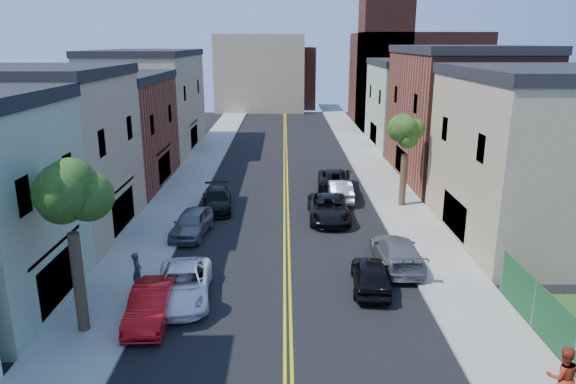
{
  "coord_description": "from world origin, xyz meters",
  "views": [
    {
      "loc": [
        -0.13,
        -4.14,
        10.87
      ],
      "look_at": [
        0.1,
        26.74,
        2.0
      ],
      "focal_mm": 32.71,
      "sensor_mm": 36.0,
      "label": 1
    }
  ],
  "objects_px": {
    "black_car_left": "(216,200)",
    "grey_car_right": "(397,252)",
    "red_sedan": "(151,304)",
    "black_suv_lane": "(329,208)",
    "pedestrian_right": "(562,377)",
    "silver_car_right": "(340,190)",
    "black_car_right": "(371,275)",
    "white_pickup": "(183,284)",
    "pedestrian_left": "(137,271)",
    "dark_car_right_far": "(336,179)",
    "grey_car_left": "(192,223)"
  },
  "relations": [
    {
      "from": "red_sedan",
      "to": "grey_car_right",
      "type": "xyz_separation_m",
      "value": [
        11.0,
        5.28,
        0.04
      ]
    },
    {
      "from": "red_sedan",
      "to": "pedestrian_left",
      "type": "bearing_deg",
      "value": 113.3
    },
    {
      "from": "black_car_left",
      "to": "red_sedan",
      "type": "bearing_deg",
      "value": -99.37
    },
    {
      "from": "white_pickup",
      "to": "black_suv_lane",
      "type": "distance_m",
      "value": 12.87
    },
    {
      "from": "grey_car_right",
      "to": "black_car_right",
      "type": "relative_size",
      "value": 1.24
    },
    {
      "from": "black_car_right",
      "to": "pedestrian_right",
      "type": "height_order",
      "value": "pedestrian_right"
    },
    {
      "from": "black_suv_lane",
      "to": "pedestrian_right",
      "type": "distance_m",
      "value": 18.75
    },
    {
      "from": "silver_car_right",
      "to": "pedestrian_right",
      "type": "xyz_separation_m",
      "value": [
        4.47,
        -22.12,
        0.4
      ]
    },
    {
      "from": "grey_car_left",
      "to": "dark_car_right_far",
      "type": "distance_m",
      "value": 13.66
    },
    {
      "from": "black_car_right",
      "to": "pedestrian_right",
      "type": "bearing_deg",
      "value": 123.32
    },
    {
      "from": "pedestrian_left",
      "to": "pedestrian_right",
      "type": "relative_size",
      "value": 0.88
    },
    {
      "from": "black_car_right",
      "to": "grey_car_right",
      "type": "bearing_deg",
      "value": -119.07
    },
    {
      "from": "dark_car_right_far",
      "to": "pedestrian_left",
      "type": "relative_size",
      "value": 3.31
    },
    {
      "from": "dark_car_right_far",
      "to": "black_suv_lane",
      "type": "bearing_deg",
      "value": 84.95
    },
    {
      "from": "white_pickup",
      "to": "silver_car_right",
      "type": "distance_m",
      "value": 17.05
    },
    {
      "from": "black_car_right",
      "to": "pedestrian_right",
      "type": "distance_m",
      "value": 9.32
    },
    {
      "from": "white_pickup",
      "to": "grey_car_right",
      "type": "distance_m",
      "value": 10.64
    },
    {
      "from": "black_car_left",
      "to": "grey_car_right",
      "type": "xyz_separation_m",
      "value": [
        10.16,
        -9.24,
        0.05
      ]
    },
    {
      "from": "red_sedan",
      "to": "grey_car_left",
      "type": "relative_size",
      "value": 0.97
    },
    {
      "from": "pedestrian_right",
      "to": "grey_car_right",
      "type": "bearing_deg",
      "value": -69.77
    },
    {
      "from": "grey_car_left",
      "to": "pedestrian_right",
      "type": "height_order",
      "value": "pedestrian_right"
    },
    {
      "from": "black_suv_lane",
      "to": "pedestrian_right",
      "type": "bearing_deg",
      "value": -72.43
    },
    {
      "from": "white_pickup",
      "to": "black_car_left",
      "type": "xyz_separation_m",
      "value": [
        -0.11,
        12.71,
        -0.0
      ]
    },
    {
      "from": "white_pickup",
      "to": "red_sedan",
      "type": "bearing_deg",
      "value": -122.52
    },
    {
      "from": "pedestrian_right",
      "to": "pedestrian_left",
      "type": "bearing_deg",
      "value": -22.19
    },
    {
      "from": "grey_car_right",
      "to": "pedestrian_right",
      "type": "xyz_separation_m",
      "value": [
        2.77,
        -10.72,
        0.39
      ]
    },
    {
      "from": "black_car_right",
      "to": "black_car_left",
      "type": "bearing_deg",
      "value": -49.68
    },
    {
      "from": "black_car_left",
      "to": "pedestrian_right",
      "type": "relative_size",
      "value": 2.43
    },
    {
      "from": "dark_car_right_far",
      "to": "grey_car_left",
      "type": "bearing_deg",
      "value": 50.83
    },
    {
      "from": "red_sedan",
      "to": "pedestrian_right",
      "type": "height_order",
      "value": "pedestrian_right"
    },
    {
      "from": "black_car_left",
      "to": "black_car_right",
      "type": "height_order",
      "value": "black_car_right"
    },
    {
      "from": "red_sedan",
      "to": "pedestrian_left",
      "type": "relative_size",
      "value": 2.47
    },
    {
      "from": "white_pickup",
      "to": "black_car_left",
      "type": "relative_size",
      "value": 1.05
    },
    {
      "from": "white_pickup",
      "to": "black_suv_lane",
      "type": "bearing_deg",
      "value": 50.65
    },
    {
      "from": "red_sedan",
      "to": "dark_car_right_far",
      "type": "relative_size",
      "value": 0.75
    },
    {
      "from": "silver_car_right",
      "to": "pedestrian_right",
      "type": "relative_size",
      "value": 2.27
    },
    {
      "from": "silver_car_right",
      "to": "black_car_right",
      "type": "bearing_deg",
      "value": 89.36
    },
    {
      "from": "silver_car_right",
      "to": "red_sedan",
      "type": "bearing_deg",
      "value": 60.22
    },
    {
      "from": "red_sedan",
      "to": "black_car_left",
      "type": "distance_m",
      "value": 14.55
    },
    {
      "from": "pedestrian_left",
      "to": "grey_car_left",
      "type": "bearing_deg",
      "value": -23.87
    },
    {
      "from": "pedestrian_right",
      "to": "dark_car_right_far",
      "type": "bearing_deg",
      "value": -74.17
    },
    {
      "from": "black_car_left",
      "to": "silver_car_right",
      "type": "distance_m",
      "value": 8.73
    },
    {
      "from": "pedestrian_left",
      "to": "pedestrian_right",
      "type": "distance_m",
      "value": 16.94
    },
    {
      "from": "silver_car_right",
      "to": "black_suv_lane",
      "type": "xyz_separation_m",
      "value": [
        -1.12,
        -4.22,
        0.02
      ]
    },
    {
      "from": "black_car_left",
      "to": "dark_car_right_far",
      "type": "distance_m",
      "value": 9.92
    },
    {
      "from": "dark_car_right_far",
      "to": "black_car_right",
      "type": "bearing_deg",
      "value": 93.73
    },
    {
      "from": "red_sedan",
      "to": "black_suv_lane",
      "type": "height_order",
      "value": "black_suv_lane"
    },
    {
      "from": "grey_car_right",
      "to": "pedestrian_right",
      "type": "height_order",
      "value": "pedestrian_right"
    },
    {
      "from": "black_car_right",
      "to": "black_suv_lane",
      "type": "xyz_separation_m",
      "value": [
        -1.12,
        9.73,
        0.05
      ]
    },
    {
      "from": "red_sedan",
      "to": "grey_car_right",
      "type": "bearing_deg",
      "value": 23.34
    }
  ]
}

